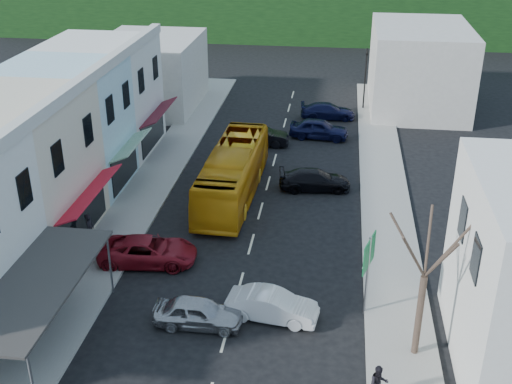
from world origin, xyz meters
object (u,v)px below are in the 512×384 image
(car_red, at_px, (148,251))
(pedestrian_left, at_px, (90,230))
(pedestrian_right, at_px, (379,382))
(bus, at_px, (233,173))
(traffic_signal, at_px, (365,79))
(direction_sign, at_px, (367,276))
(street_tree, at_px, (424,276))
(car_silver, at_px, (198,312))
(car_white, at_px, (272,305))

(car_red, bearing_deg, pedestrian_left, 65.92)
(pedestrian_left, height_order, pedestrian_right, same)
(bus, distance_m, traffic_signal, 20.48)
(direction_sign, bearing_deg, traffic_signal, 106.00)
(bus, bearing_deg, car_red, -108.27)
(car_red, relative_size, street_tree, 0.60)
(direction_sign, relative_size, traffic_signal, 0.75)
(bus, xyz_separation_m, car_silver, (0.63, -13.20, -0.85))
(car_red, xyz_separation_m, pedestrian_left, (-3.50, 1.18, 0.30))
(car_red, relative_size, traffic_signal, 0.86)
(car_silver, height_order, street_tree, street_tree)
(car_silver, bearing_deg, pedestrian_left, 50.34)
(car_silver, bearing_deg, car_red, 37.61)
(car_red, height_order, pedestrian_left, pedestrian_left)
(pedestrian_right, bearing_deg, car_silver, 137.34)
(bus, xyz_separation_m, direction_sign, (7.94, -11.35, 0.45))
(pedestrian_right, xyz_separation_m, traffic_signal, (0.08, 35.60, 1.68))
(bus, relative_size, pedestrian_right, 6.82)
(car_white, distance_m, pedestrian_left, 11.53)
(bus, height_order, car_white, bus)
(bus, bearing_deg, car_white, -71.04)
(car_white, distance_m, pedestrian_right, 6.50)
(car_white, relative_size, pedestrian_right, 2.59)
(direction_sign, distance_m, street_tree, 3.78)
(pedestrian_left, distance_m, direction_sign, 15.10)
(pedestrian_right, relative_size, traffic_signal, 0.32)
(car_red, height_order, traffic_signal, traffic_signal)
(car_silver, relative_size, car_red, 0.96)
(bus, bearing_deg, street_tree, -52.83)
(traffic_signal, bearing_deg, pedestrian_right, 77.76)
(car_red, distance_m, street_tree, 14.49)
(pedestrian_left, relative_size, traffic_signal, 0.32)
(street_tree, bearing_deg, bus, 125.47)
(bus, relative_size, traffic_signal, 2.16)
(street_tree, bearing_deg, pedestrian_right, -118.81)
(pedestrian_right, bearing_deg, bus, 99.52)
(car_white, height_order, direction_sign, direction_sign)
(pedestrian_right, distance_m, traffic_signal, 35.64)
(street_tree, bearing_deg, pedestrian_left, 157.78)
(direction_sign, height_order, traffic_signal, traffic_signal)
(direction_sign, xyz_separation_m, traffic_signal, (0.45, 29.99, 0.68))
(direction_sign, distance_m, traffic_signal, 30.00)
(car_silver, bearing_deg, traffic_signal, -13.59)
(car_red, height_order, pedestrian_right, pedestrian_right)
(car_white, relative_size, street_tree, 0.57)
(pedestrian_left, height_order, direction_sign, direction_sign)
(car_white, height_order, pedestrian_right, pedestrian_right)
(pedestrian_left, height_order, street_tree, street_tree)
(car_silver, distance_m, car_red, 6.05)
(pedestrian_right, bearing_deg, traffic_signal, 73.29)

